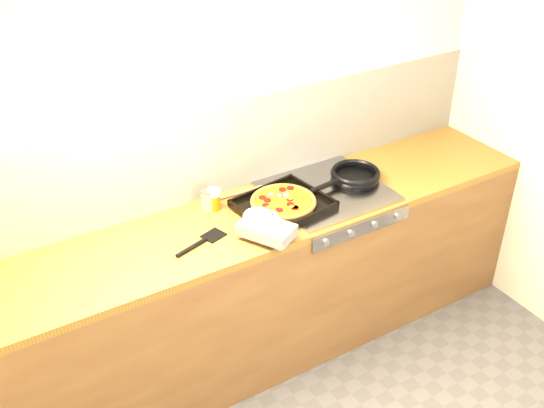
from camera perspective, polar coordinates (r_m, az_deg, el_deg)
room_shell at (r=3.26m, az=-4.32°, el=4.96°), size 3.20×3.20×3.20m
counter_run at (r=3.43m, az=-1.61°, el=-7.41°), size 3.20×0.62×0.90m
stovetop at (r=3.37m, az=4.93°, el=1.13°), size 0.60×0.56×0.02m
pizza_on_tray at (r=3.13m, az=0.50°, el=-0.47°), size 0.57×0.55×0.07m
frying_pan at (r=3.47m, az=7.40°, el=2.58°), size 0.46×0.30×0.04m
tomato_can at (r=3.21m, az=-5.71°, el=0.40°), size 0.10×0.10×0.11m
juice_glass at (r=3.20m, az=-5.22°, el=0.41°), size 0.09×0.09×0.11m
wooden_spoon at (r=3.35m, az=-2.46°, el=1.12°), size 0.30×0.05×0.02m
black_spatula at (r=2.98m, az=-6.40°, el=-3.44°), size 0.28×0.14×0.02m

